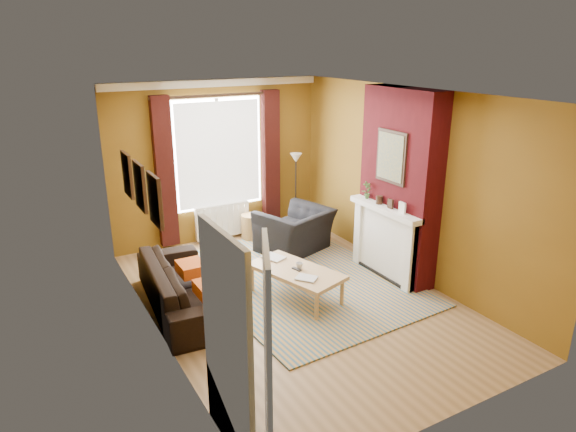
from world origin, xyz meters
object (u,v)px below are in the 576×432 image
object	(u,v)px
coffee_table	(296,273)
wicker_stool	(252,227)
floor_lamp	(296,170)
sofa	(184,285)
armchair	(295,231)

from	to	relation	value
coffee_table	wicker_stool	xyz separation A→B (m)	(0.45, 2.36, -0.17)
coffee_table	floor_lamp	size ratio (longest dim) A/B	0.99
sofa	wicker_stool	bearing A→B (deg)	-40.77
sofa	armchair	size ratio (longest dim) A/B	1.95
sofa	coffee_table	world-z (taller)	sofa
coffee_table	floor_lamp	world-z (taller)	floor_lamp
sofa	wicker_stool	distance (m)	2.62
armchair	wicker_stool	world-z (taller)	armchair
armchair	wicker_stool	xyz separation A→B (m)	(-0.40, 0.86, -0.14)
coffee_table	wicker_stool	bearing A→B (deg)	61.75
coffee_table	sofa	bearing A→B (deg)	142.39
sofa	floor_lamp	distance (m)	3.46
sofa	floor_lamp	world-z (taller)	floor_lamp
floor_lamp	sofa	bearing A→B (deg)	-146.56
coffee_table	floor_lamp	distance (m)	2.84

